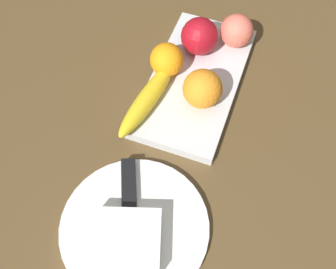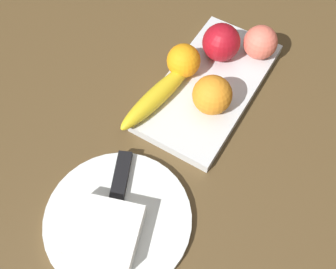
# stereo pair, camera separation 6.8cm
# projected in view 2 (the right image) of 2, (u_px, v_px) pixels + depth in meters

# --- Properties ---
(ground_plane) EXTENTS (2.40, 2.40, 0.00)m
(ground_plane) POSITION_uv_depth(u_px,v_px,m) (213.00, 112.00, 0.77)
(ground_plane) COLOR brown
(fruit_tray) EXTENTS (0.33, 0.17, 0.02)m
(fruit_tray) POSITION_uv_depth(u_px,v_px,m) (209.00, 86.00, 0.79)
(fruit_tray) COLOR silver
(fruit_tray) RESTS_ON ground_plane
(apple) EXTENTS (0.07, 0.07, 0.07)m
(apple) POSITION_uv_depth(u_px,v_px,m) (221.00, 42.00, 0.78)
(apple) COLOR #A9121E
(apple) RESTS_ON fruit_tray
(banana) EXTENTS (0.19, 0.07, 0.04)m
(banana) POSITION_uv_depth(u_px,v_px,m) (157.00, 96.00, 0.74)
(banana) COLOR yellow
(banana) RESTS_ON fruit_tray
(orange_near_apple) EXTENTS (0.07, 0.07, 0.07)m
(orange_near_apple) POSITION_uv_depth(u_px,v_px,m) (212.00, 95.00, 0.72)
(orange_near_apple) COLOR orange
(orange_near_apple) RESTS_ON fruit_tray
(orange_near_banana) EXTENTS (0.07, 0.07, 0.07)m
(orange_near_banana) POSITION_uv_depth(u_px,v_px,m) (184.00, 61.00, 0.76)
(orange_near_banana) COLOR orange
(orange_near_banana) RESTS_ON fruit_tray
(peach) EXTENTS (0.07, 0.07, 0.07)m
(peach) POSITION_uv_depth(u_px,v_px,m) (260.00, 42.00, 0.79)
(peach) COLOR #EC6D59
(peach) RESTS_ON fruit_tray
(dinner_plate) EXTENTS (0.24, 0.24, 0.01)m
(dinner_plate) POSITION_uv_depth(u_px,v_px,m) (118.00, 219.00, 0.65)
(dinner_plate) COLOR white
(dinner_plate) RESTS_ON ground_plane
(folded_napkin) EXTENTS (0.13, 0.13, 0.03)m
(folded_napkin) POSITION_uv_depth(u_px,v_px,m) (105.00, 231.00, 0.62)
(folded_napkin) COLOR white
(folded_napkin) RESTS_ON dinner_plate
(knife) EXTENTS (0.17, 0.09, 0.01)m
(knife) POSITION_uv_depth(u_px,v_px,m) (120.00, 184.00, 0.67)
(knife) COLOR silver
(knife) RESTS_ON dinner_plate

